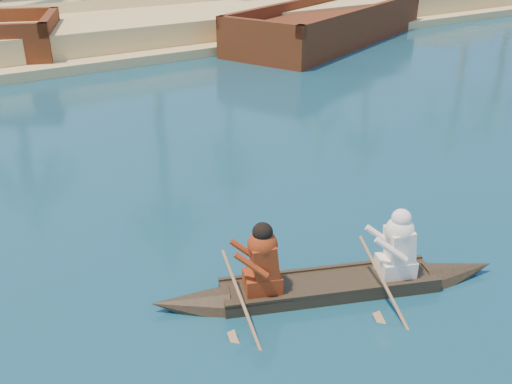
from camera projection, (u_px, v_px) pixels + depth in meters
canoe at (330, 276)px, 8.67m from camera, size 5.33×2.69×1.50m
barge_right at (330, 25)px, 26.36m from camera, size 12.55×8.22×1.99m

